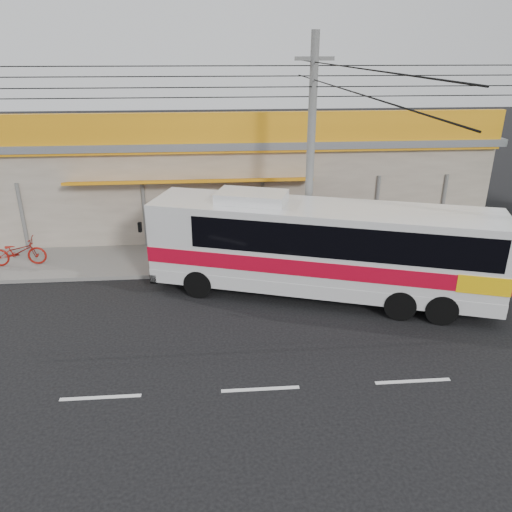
{
  "coord_description": "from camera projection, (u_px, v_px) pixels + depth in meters",
  "views": [
    {
      "loc": [
        -0.97,
        -12.87,
        8.05
      ],
      "look_at": [
        0.26,
        2.0,
        1.8
      ],
      "focal_mm": 35.0,
      "sensor_mm": 36.0,
      "label": 1
    }
  ],
  "objects": [
    {
      "name": "sidewalk",
      "position": [
        242.0,
        258.0,
        20.5
      ],
      "size": [
        30.0,
        3.2,
        0.15
      ],
      "primitive_type": "cube",
      "color": "slate",
      "rests_on": "ground"
    },
    {
      "name": "lane_markings",
      "position": [
        260.0,
        389.0,
        12.72
      ],
      "size": [
        50.0,
        0.12,
        0.01
      ],
      "primitive_type": null,
      "color": "silver",
      "rests_on": "ground"
    },
    {
      "name": "motorbike_red",
      "position": [
        18.0,
        252.0,
        19.42
      ],
      "size": [
        2.16,
        0.89,
        1.11
      ],
      "primitive_type": "imported",
      "rotation": [
        0.0,
        0.0,
        1.64
      ],
      "color": "maroon",
      "rests_on": "sidewalk"
    },
    {
      "name": "storefront_building",
      "position": [
        235.0,
        173.0,
        24.73
      ],
      "size": [
        22.6,
        9.2,
        5.7
      ],
      "color": "gray",
      "rests_on": "ground"
    },
    {
      "name": "ground",
      "position": [
        253.0,
        337.0,
        15.02
      ],
      "size": [
        120.0,
        120.0,
        0.0
      ],
      "primitive_type": "plane",
      "color": "black",
      "rests_on": "ground"
    },
    {
      "name": "coach_bus",
      "position": [
        327.0,
        245.0,
        16.8
      ],
      "size": [
        11.81,
        5.93,
        3.58
      ],
      "rotation": [
        0.0,
        0.0,
        -0.31
      ],
      "color": "silver",
      "rests_on": "ground"
    },
    {
      "name": "utility_pole",
      "position": [
        314.0,
        80.0,
        16.32
      ],
      "size": [
        34.0,
        14.0,
        8.59
      ],
      "color": "#5E5E5C",
      "rests_on": "ground"
    }
  ]
}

